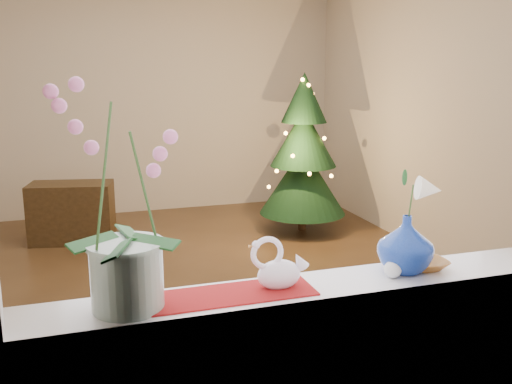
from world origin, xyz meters
The scene contains 15 objects.
ground centered at (0.00, 0.00, 0.00)m, with size 5.00×5.00×0.00m, color #352415.
wall_back centered at (0.00, 2.50, 1.35)m, with size 4.50×0.10×2.70m, color beige.
wall_front centered at (0.00, -2.50, 1.35)m, with size 4.50×0.10×2.70m, color beige.
wall_right centered at (2.25, 0.00, 1.35)m, with size 0.10×5.00×2.70m, color beige.
windowsill centered at (0.00, -2.37, 0.90)m, with size 2.20×0.26×0.04m, color white.
window_frame centered at (0.00, -2.47, 1.70)m, with size 2.22×0.06×1.60m, color white, non-canonical shape.
runner centered at (-0.38, -2.37, 0.92)m, with size 0.70×0.20×0.01m, color maroon.
orchid_pot centered at (-0.68, -2.37, 1.30)m, with size 0.26×0.26×0.75m, color silver, non-canonical shape.
swan centered at (-0.14, -2.36, 1.01)m, with size 0.22×0.10×0.19m, color white, non-canonical shape.
blue_vase centered at (0.38, -2.35, 1.05)m, with size 0.25×0.25×0.26m, color navy.
lily centered at (0.38, -2.35, 1.28)m, with size 0.14×0.08×0.19m, color white, non-canonical shape.
paperweight centered at (0.30, -2.40, 0.95)m, with size 0.07×0.07×0.07m, color silver.
amber_dish centered at (0.47, -2.36, 0.94)m, with size 0.14×0.14×0.03m, color #96591F.
xmas_tree centered at (1.42, 1.18, 0.82)m, with size 0.89×0.89×1.63m, color black, non-canonical shape.
side_table centered at (-0.87, 1.50, 0.29)m, with size 0.78×0.39×0.58m, color black.
Camera 1 is at (-0.82, -4.17, 1.71)m, focal length 40.00 mm.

